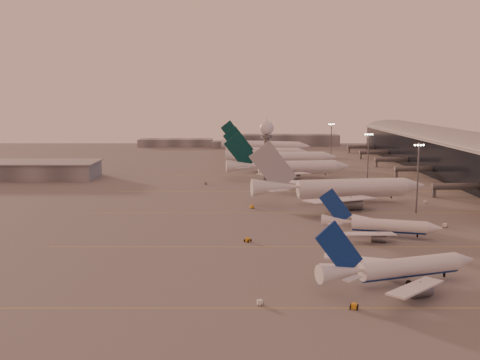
{
  "coord_description": "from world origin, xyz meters",
  "views": [
    {
      "loc": [
        -7.57,
        -139.61,
        41.09
      ],
      "look_at": [
        -7.4,
        71.91,
        9.28
      ],
      "focal_mm": 42.0,
      "sensor_mm": 36.0,
      "label": 1
    }
  ],
  "objects": [
    {
      "name": "hangar",
      "position": [
        -120.0,
        140.0,
        4.32
      ],
      "size": [
        82.0,
        27.0,
        8.5
      ],
      "color": "slate",
      "rests_on": "ground"
    },
    {
      "name": "narrowbody_near",
      "position": [
        27.33,
        -21.54,
        3.19
      ],
      "size": [
        38.78,
        30.42,
        15.73
      ],
      "color": "white",
      "rests_on": "ground"
    },
    {
      "name": "gsv_truck_c",
      "position": [
        -2.59,
        63.34,
        1.27
      ],
      "size": [
        6.57,
        4.21,
        2.5
      ],
      "color": "orange",
      "rests_on": "ground"
    },
    {
      "name": "radar_tower",
      "position": [
        5.0,
        120.0,
        20.95
      ],
      "size": [
        6.4,
        6.4,
        31.1
      ],
      "color": "#56595E",
      "rests_on": "ground"
    },
    {
      "name": "widebody_white",
      "position": [
        31.41,
        73.43,
        4.28
      ],
      "size": [
        69.82,
        55.57,
        24.66
      ],
      "color": "white",
      "rests_on": "ground"
    },
    {
      "name": "gsv_catering_b",
      "position": [
        64.18,
        72.8,
        2.17
      ],
      "size": [
        5.74,
        3.85,
        4.33
      ],
      "color": "white",
      "rests_on": "ground"
    },
    {
      "name": "taxiway_markings",
      "position": [
        30.0,
        56.0,
        0.01
      ],
      "size": [
        180.0,
        185.25,
        0.02
      ],
      "color": "gold",
      "rests_on": "ground"
    },
    {
      "name": "narrowbody_mid",
      "position": [
        33.8,
        21.3,
        2.8
      ],
      "size": [
        34.67,
        27.31,
        13.84
      ],
      "color": "white",
      "rests_on": "ground"
    },
    {
      "name": "greentail_b",
      "position": [
        16.62,
        182.96,
        4.23
      ],
      "size": [
        65.92,
        53.23,
        23.94
      ],
      "color": "white",
      "rests_on": "ground"
    },
    {
      "name": "ground",
      "position": [
        0.0,
        0.0,
        0.0
      ],
      "size": [
        700.0,
        700.0,
        0.0
      ],
      "primitive_type": "plane",
      "color": "#5F5C5C",
      "rests_on": "ground"
    },
    {
      "name": "gsv_tug_far",
      "position": [
        17.45,
        106.7,
        0.56
      ],
      "size": [
        4.11,
        4.42,
        1.09
      ],
      "color": "white",
      "rests_on": "ground"
    },
    {
      "name": "mast_b",
      "position": [
        55.0,
        55.0,
        13.74
      ],
      "size": [
        3.6,
        0.56,
        25.0
      ],
      "color": "#56595E",
      "rests_on": "ground"
    },
    {
      "name": "gsv_tug_hangar",
      "position": [
        34.29,
        158.66,
        0.51
      ],
      "size": [
        3.74,
        2.53,
        1.0
      ],
      "color": "slate",
      "rests_on": "ground"
    },
    {
      "name": "greentail_c",
      "position": [
        10.35,
        226.3,
        3.5
      ],
      "size": [
        54.56,
        43.85,
        19.84
      ],
      "color": "white",
      "rests_on": "ground"
    },
    {
      "name": "greentail_a",
      "position": [
        17.17,
        139.96,
        4.1
      ],
      "size": [
        63.81,
        51.29,
        23.2
      ],
      "color": "white",
      "rests_on": "ground"
    },
    {
      "name": "gsv_tug_near",
      "position": [
        14.72,
        -35.44,
        0.54
      ],
      "size": [
        3.17,
        4.12,
        1.04
      ],
      "color": "orange",
      "rests_on": "ground"
    },
    {
      "name": "gsv_truck_a",
      "position": [
        -3.15,
        -33.29,
        1.09
      ],
      "size": [
        5.55,
        2.85,
        2.14
      ],
      "color": "white",
      "rests_on": "ground"
    },
    {
      "name": "gsv_truck_b",
      "position": [
        57.7,
        32.75,
        1.28
      ],
      "size": [
        6.6,
        3.92,
        2.51
      ],
      "color": "white",
      "rests_on": "ground"
    },
    {
      "name": "distant_horizon",
      "position": [
        2.62,
        325.14,
        3.89
      ],
      "size": [
        165.0,
        37.5,
        9.0
      ],
      "color": "slate",
      "rests_on": "ground"
    },
    {
      "name": "mast_d",
      "position": [
        48.0,
        200.0,
        13.74
      ],
      "size": [
        3.6,
        0.56,
        25.0
      ],
      "color": "#56595E",
      "rests_on": "ground"
    },
    {
      "name": "gsv_truck_d",
      "position": [
        -23.37,
        119.27,
        1.28
      ],
      "size": [
        2.43,
        6.22,
        2.5
      ],
      "color": "slate",
      "rests_on": "ground"
    },
    {
      "name": "mast_c",
      "position": [
        50.0,
        110.0,
        13.74
      ],
      "size": [
        3.6,
        0.56,
        25.0
      ],
      "color": "#56595E",
      "rests_on": "ground"
    },
    {
      "name": "greentail_d",
      "position": [
        11.05,
        262.24,
        4.17
      ],
      "size": [
        63.93,
        51.03,
        23.61
      ],
      "color": "white",
      "rests_on": "ground"
    },
    {
      "name": "gsv_tug_mid",
      "position": [
        -5.25,
        15.24,
        0.54
      ],
      "size": [
        4.25,
        3.99,
        1.05
      ],
      "color": "orange",
      "rests_on": "ground"
    }
  ]
}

